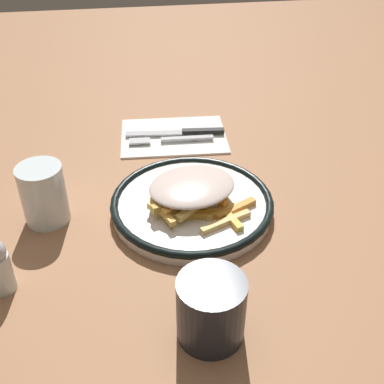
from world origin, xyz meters
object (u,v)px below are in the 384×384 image
(napkin, at_px, (175,135))
(water_glass, at_px, (44,194))
(knife, at_px, (184,132))
(fries_heap, at_px, (193,190))
(fork, at_px, (171,139))
(coffee_mug, at_px, (211,308))
(plate, at_px, (192,204))

(napkin, distance_m, water_glass, 0.35)
(napkin, distance_m, knife, 0.02)
(fries_heap, xyz_separation_m, water_glass, (0.02, 0.24, 0.01))
(fork, height_order, knife, knife)
(fries_heap, height_order, knife, fries_heap)
(napkin, bearing_deg, knife, -95.53)
(knife, height_order, coffee_mug, coffee_mug)
(coffee_mug, bearing_deg, knife, -4.19)
(coffee_mug, bearing_deg, water_glass, 40.06)
(water_glass, bearing_deg, fries_heap, -94.16)
(fries_heap, distance_m, napkin, 0.26)
(napkin, bearing_deg, coffee_mug, 177.93)
(knife, relative_size, coffee_mug, 1.84)
(plate, bearing_deg, knife, -4.89)
(knife, bearing_deg, fork, 129.51)
(plate, relative_size, coffee_mug, 2.41)
(fork, relative_size, coffee_mug, 1.54)
(knife, bearing_deg, plate, 175.11)
(fork, xyz_separation_m, water_glass, (-0.22, 0.23, 0.04))
(fork, bearing_deg, napkin, -23.99)
(napkin, relative_size, water_glass, 2.19)
(fries_heap, xyz_separation_m, fork, (0.23, 0.01, -0.03))
(fries_heap, bearing_deg, knife, -4.65)
(fork, relative_size, water_glass, 1.74)
(fork, xyz_separation_m, coffee_mug, (-0.48, 0.01, 0.03))
(fries_heap, xyz_separation_m, napkin, (0.26, -0.00, -0.04))
(fries_heap, relative_size, napkin, 0.87)
(napkin, bearing_deg, fries_heap, 179.50)
(napkin, bearing_deg, water_glass, 135.11)
(plate, xyz_separation_m, coffee_mug, (-0.25, 0.02, 0.03))
(plate, relative_size, napkin, 1.24)
(water_glass, bearing_deg, fork, -46.83)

